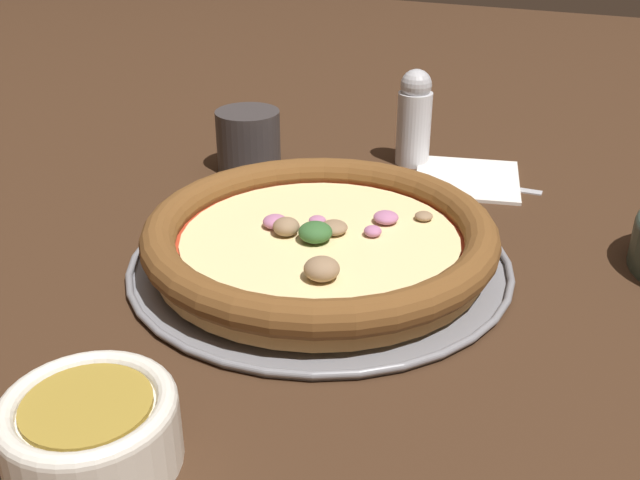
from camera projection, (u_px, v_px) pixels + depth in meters
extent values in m
plane|color=#3D2616|center=(320.00, 266.00, 0.72)|extent=(3.00, 3.00, 0.00)
cylinder|color=gray|center=(320.00, 263.00, 0.72)|extent=(0.36, 0.36, 0.01)
torus|color=gray|center=(320.00, 261.00, 0.72)|extent=(0.37, 0.37, 0.01)
cylinder|color=tan|center=(320.00, 249.00, 0.72)|extent=(0.31, 0.31, 0.02)
torus|color=brown|center=(320.00, 232.00, 0.71)|extent=(0.34, 0.34, 0.03)
cylinder|color=#B7381E|center=(320.00, 239.00, 0.71)|extent=(0.28, 0.28, 0.00)
cylinder|color=beige|center=(320.00, 237.00, 0.71)|extent=(0.27, 0.27, 0.00)
ellipsoid|color=#B26B93|center=(313.00, 234.00, 0.70)|extent=(0.02, 0.02, 0.01)
ellipsoid|color=#8E7051|center=(424.00, 216.00, 0.74)|extent=(0.02, 0.02, 0.01)
ellipsoid|color=#8E7051|center=(322.00, 269.00, 0.63)|extent=(0.04, 0.04, 0.02)
ellipsoid|color=#8E7051|center=(286.00, 227.00, 0.71)|extent=(0.03, 0.03, 0.02)
ellipsoid|color=#33602D|center=(314.00, 232.00, 0.70)|extent=(0.04, 0.04, 0.02)
ellipsoid|color=#B26B93|center=(386.00, 217.00, 0.73)|extent=(0.03, 0.03, 0.01)
ellipsoid|color=#8E7051|center=(334.00, 227.00, 0.71)|extent=(0.04, 0.04, 0.01)
ellipsoid|color=#B26B93|center=(373.00, 231.00, 0.71)|extent=(0.02, 0.02, 0.01)
ellipsoid|color=#B26B93|center=(274.00, 223.00, 0.72)|extent=(0.03, 0.03, 0.01)
ellipsoid|color=#B26B93|center=(317.00, 221.00, 0.73)|extent=(0.02, 0.02, 0.01)
cylinder|color=silver|center=(92.00, 435.00, 0.48)|extent=(0.11, 0.11, 0.04)
torus|color=silver|center=(87.00, 408.00, 0.47)|extent=(0.11, 0.11, 0.01)
cylinder|color=olive|center=(87.00, 405.00, 0.47)|extent=(0.08, 0.08, 0.00)
cylinder|color=#383333|center=(248.00, 140.00, 0.94)|extent=(0.08, 0.08, 0.08)
cube|color=white|center=(467.00, 177.00, 0.92)|extent=(0.16, 0.15, 0.01)
cube|color=#B7B7BC|center=(492.00, 185.00, 0.90)|extent=(0.02, 0.12, 0.00)
cube|color=#B7B7BC|center=(427.00, 176.00, 0.93)|extent=(0.02, 0.05, 0.00)
cylinder|color=silver|center=(414.00, 129.00, 0.95)|extent=(0.04, 0.04, 0.09)
sphere|color=#B2B2B7|center=(416.00, 85.00, 0.93)|extent=(0.04, 0.04, 0.04)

